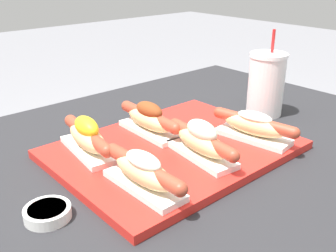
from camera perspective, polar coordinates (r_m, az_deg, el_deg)
name	(u,v)px	position (r m, az deg, el deg)	size (l,w,h in m)	color
serving_tray	(174,149)	(0.86, 0.88, -3.39)	(0.50, 0.38, 0.02)	red
hot_dog_0	(144,172)	(0.69, -3.57, -6.62)	(0.06, 0.21, 0.07)	white
hot_dog_1	(202,141)	(0.80, 4.89, -2.20)	(0.08, 0.21, 0.08)	white
hot_dog_2	(254,126)	(0.90, 12.36, 0.05)	(0.08, 0.21, 0.06)	white
hot_dog_3	(87,137)	(0.83, -11.61, -1.57)	(0.08, 0.21, 0.08)	white
hot_dog_4	(149,119)	(0.91, -2.72, 1.01)	(0.06, 0.21, 0.08)	white
sauce_bowl	(47,212)	(0.69, -17.09, -11.88)	(0.08, 0.08, 0.02)	white
drink_cup	(266,84)	(1.09, 14.05, 5.93)	(0.10, 0.10, 0.23)	white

